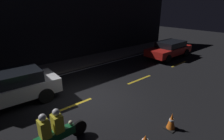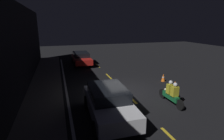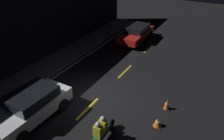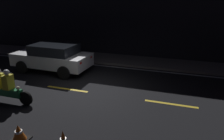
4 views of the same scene
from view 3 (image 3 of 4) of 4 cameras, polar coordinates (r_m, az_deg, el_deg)
name	(u,v)px [view 3 (image 3 of 4)]	position (r m, az deg, el deg)	size (l,w,h in m)	color
ground_plane	(98,98)	(12.54, -3.75, -7.44)	(56.00, 56.00, 0.00)	black
raised_curb	(33,75)	(15.46, -19.91, -1.24)	(28.00, 2.23, 0.12)	#605B56
building_front	(11,32)	(15.27, -24.98, 9.05)	(28.00, 0.30, 5.73)	black
lane_dash_c	(88,108)	(11.90, -6.37, -9.95)	(2.00, 0.14, 0.01)	gold
lane_dash_d	(125,71)	(15.08, 3.39, -0.37)	(2.00, 0.14, 0.01)	gold
lane_dash_e	(148,48)	(18.81, 9.48, 5.68)	(2.00, 0.14, 0.01)	gold
lane_solid_kerb	(49,81)	(14.58, -16.22, -2.81)	(25.20, 0.14, 0.01)	silver
sedan_white	(31,105)	(11.45, -20.49, -8.66)	(4.23, 2.07, 1.51)	silver
taxi_red	(136,33)	(19.99, 6.40, 9.64)	(4.44, 1.93, 1.35)	red
motorcycle	(101,132)	(9.74, -2.87, -15.76)	(2.20, 0.36, 1.35)	black
traffic_cone_near	(157,122)	(10.91, 11.80, -13.27)	(0.51, 0.51, 0.50)	black
traffic_cone_mid	(167,104)	(11.95, 14.12, -8.73)	(0.40, 0.40, 0.64)	black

